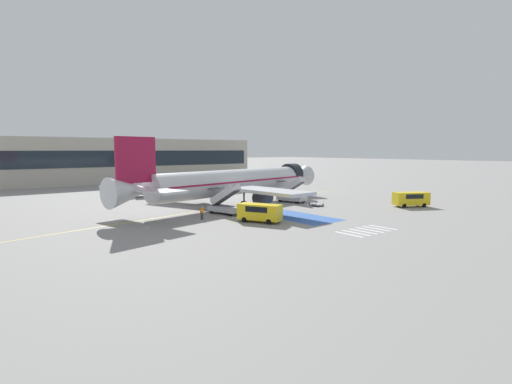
{
  "coord_description": "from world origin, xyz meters",
  "views": [
    {
      "loc": [
        -34.95,
        -50.36,
        8.7
      ],
      "look_at": [
        2.42,
        -3.83,
        2.36
      ],
      "focal_mm": 28.0,
      "sensor_mm": 36.0,
      "label": 1
    }
  ],
  "objects_px": {
    "fuel_tanker": "(147,187)",
    "service_van_1": "(411,198)",
    "boarding_stairs_aft": "(225,206)",
    "ground_crew_0": "(257,203)",
    "terminal_building": "(130,160)",
    "boarding_stairs_forward": "(291,196)",
    "airliner": "(233,182)",
    "ground_crew_1": "(202,212)",
    "baggage_cart": "(316,204)",
    "service_van_0": "(260,211)"
  },
  "relations": [
    {
      "from": "ground_crew_1",
      "to": "fuel_tanker",
      "type": "bearing_deg",
      "value": 129.28
    },
    {
      "from": "service_van_1",
      "to": "ground_crew_0",
      "type": "distance_m",
      "value": 23.91
    },
    {
      "from": "airliner",
      "to": "boarding_stairs_forward",
      "type": "height_order",
      "value": "airliner"
    },
    {
      "from": "airliner",
      "to": "service_van_1",
      "type": "distance_m",
      "value": 27.34
    },
    {
      "from": "service_van_0",
      "to": "ground_crew_1",
      "type": "height_order",
      "value": "service_van_0"
    },
    {
      "from": "boarding_stairs_aft",
      "to": "airliner",
      "type": "bearing_deg",
      "value": 34.63
    },
    {
      "from": "ground_crew_0",
      "to": "terminal_building",
      "type": "xyz_separation_m",
      "value": [
        6.25,
        63.51,
        4.81
      ]
    },
    {
      "from": "boarding_stairs_forward",
      "to": "ground_crew_0",
      "type": "xyz_separation_m",
      "value": [
        -10.18,
        -3.46,
        0.01
      ]
    },
    {
      "from": "ground_crew_0",
      "to": "ground_crew_1",
      "type": "height_order",
      "value": "ground_crew_0"
    },
    {
      "from": "fuel_tanker",
      "to": "service_van_1",
      "type": "relative_size",
      "value": 1.63
    },
    {
      "from": "terminal_building",
      "to": "boarding_stairs_forward",
      "type": "bearing_deg",
      "value": -86.26
    },
    {
      "from": "service_van_1",
      "to": "baggage_cart",
      "type": "distance_m",
      "value": 14.44
    },
    {
      "from": "fuel_tanker",
      "to": "service_van_0",
      "type": "height_order",
      "value": "fuel_tanker"
    },
    {
      "from": "fuel_tanker",
      "to": "ground_crew_0",
      "type": "height_order",
      "value": "fuel_tanker"
    },
    {
      "from": "boarding_stairs_forward",
      "to": "terminal_building",
      "type": "xyz_separation_m",
      "value": [
        -3.93,
        60.05,
        4.81
      ]
    },
    {
      "from": "boarding_stairs_aft",
      "to": "service_van_0",
      "type": "distance_m",
      "value": 7.77
    },
    {
      "from": "ground_crew_0",
      "to": "ground_crew_1",
      "type": "xyz_separation_m",
      "value": [
        -10.08,
        -1.56,
        -0.06
      ]
    },
    {
      "from": "airliner",
      "to": "baggage_cart",
      "type": "height_order",
      "value": "airliner"
    },
    {
      "from": "service_van_1",
      "to": "ground_crew_0",
      "type": "relative_size",
      "value": 3.13
    },
    {
      "from": "fuel_tanker",
      "to": "terminal_building",
      "type": "distance_m",
      "value": 38.91
    },
    {
      "from": "ground_crew_1",
      "to": "boarding_stairs_aft",
      "type": "bearing_deg",
      "value": 70.84
    },
    {
      "from": "boarding_stairs_forward",
      "to": "baggage_cart",
      "type": "xyz_separation_m",
      "value": [
        0.11,
        -5.41,
        -0.77
      ]
    },
    {
      "from": "airliner",
      "to": "fuel_tanker",
      "type": "height_order",
      "value": "airliner"
    },
    {
      "from": "boarding_stairs_forward",
      "to": "service_van_1",
      "type": "distance_m",
      "value": 18.61
    },
    {
      "from": "service_van_0",
      "to": "ground_crew_1",
      "type": "distance_m",
      "value": 7.44
    },
    {
      "from": "boarding_stairs_aft",
      "to": "fuel_tanker",
      "type": "relative_size",
      "value": 0.61
    },
    {
      "from": "terminal_building",
      "to": "boarding_stairs_aft",
      "type": "bearing_deg",
      "value": -100.34
    },
    {
      "from": "boarding_stairs_aft",
      "to": "service_van_1",
      "type": "relative_size",
      "value": 0.99
    },
    {
      "from": "terminal_building",
      "to": "airliner",
      "type": "bearing_deg",
      "value": -96.0
    },
    {
      "from": "boarding_stairs_aft",
      "to": "fuel_tanker",
      "type": "height_order",
      "value": "boarding_stairs_aft"
    },
    {
      "from": "airliner",
      "to": "service_van_1",
      "type": "xyz_separation_m",
      "value": [
        20.56,
        -17.87,
        -2.36
      ]
    },
    {
      "from": "fuel_tanker",
      "to": "service_van_0",
      "type": "bearing_deg",
      "value": -171.12
    },
    {
      "from": "service_van_1",
      "to": "boarding_stairs_aft",
      "type": "bearing_deg",
      "value": -86.4
    },
    {
      "from": "ground_crew_0",
      "to": "ground_crew_1",
      "type": "bearing_deg",
      "value": -144.88
    },
    {
      "from": "service_van_1",
      "to": "terminal_building",
      "type": "xyz_separation_m",
      "value": [
        -14.51,
        75.35,
        4.51
      ]
    },
    {
      "from": "ground_crew_0",
      "to": "baggage_cart",
      "type": "bearing_deg",
      "value": 15.6
    },
    {
      "from": "terminal_building",
      "to": "baggage_cart",
      "type": "bearing_deg",
      "value": -86.47
    },
    {
      "from": "fuel_tanker",
      "to": "boarding_stairs_aft",
      "type": "bearing_deg",
      "value": -170.81
    },
    {
      "from": "fuel_tanker",
      "to": "service_van_1",
      "type": "xyz_separation_m",
      "value": [
        25.77,
        -38.32,
        -0.45
      ]
    },
    {
      "from": "service_van_1",
      "to": "terminal_building",
      "type": "distance_m",
      "value": 76.86
    },
    {
      "from": "boarding_stairs_forward",
      "to": "baggage_cart",
      "type": "distance_m",
      "value": 5.47
    },
    {
      "from": "boarding_stairs_aft",
      "to": "service_van_1",
      "type": "height_order",
      "value": "boarding_stairs_aft"
    },
    {
      "from": "fuel_tanker",
      "to": "baggage_cart",
      "type": "distance_m",
      "value": 32.33
    },
    {
      "from": "airliner",
      "to": "ground_crew_0",
      "type": "distance_m",
      "value": 6.59
    },
    {
      "from": "fuel_tanker",
      "to": "baggage_cart",
      "type": "xyz_separation_m",
      "value": [
        15.3,
        -28.44,
        -1.52
      ]
    },
    {
      "from": "boarding_stairs_aft",
      "to": "ground_crew_0",
      "type": "relative_size",
      "value": 3.08
    },
    {
      "from": "boarding_stairs_forward",
      "to": "service_van_0",
      "type": "xyz_separation_m",
      "value": [
        -15.73,
        -10.9,
        0.29
      ]
    },
    {
      "from": "ground_crew_0",
      "to": "terminal_building",
      "type": "bearing_deg",
      "value": 110.71
    },
    {
      "from": "fuel_tanker",
      "to": "baggage_cart",
      "type": "height_order",
      "value": "fuel_tanker"
    },
    {
      "from": "ground_crew_1",
      "to": "boarding_stairs_forward",
      "type": "bearing_deg",
      "value": 63.45
    }
  ]
}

